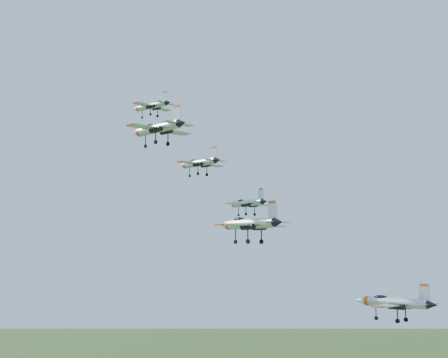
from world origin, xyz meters
The scene contains 6 objects.
jet_lead centered at (-23.32, 10.29, 153.73)m, with size 11.31×9.29×3.03m.
jet_left_high centered at (-4.94, 4.98, 139.53)m, with size 11.57×9.66×3.10m.
jet_right_high centered at (5.35, -15.33, 141.45)m, with size 12.46×10.35×3.33m.
jet_left_low centered at (3.90, 7.62, 132.01)m, with size 10.55×8.92×2.85m.
jet_right_low centered at (17.78, -9.83, 127.51)m, with size 13.19×11.11×3.55m.
jet_trail centered at (35.57, -3.70, 117.50)m, with size 11.40×9.44×3.05m.
Camera 1 is at (69.67, -77.09, 123.78)m, focal length 50.00 mm.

